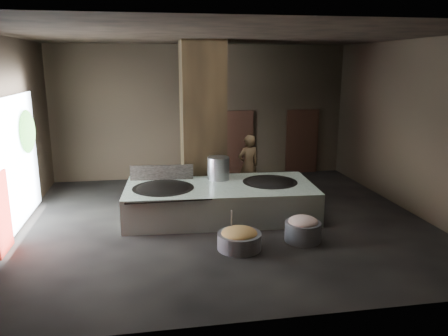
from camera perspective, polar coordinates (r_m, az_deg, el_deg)
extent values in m
cube|color=black|center=(11.21, 0.09, -7.02)|extent=(10.00, 9.00, 0.10)
cube|color=black|center=(10.51, 0.10, 17.16)|extent=(10.00, 9.00, 0.10)
cube|color=black|center=(15.08, -2.91, 7.29)|extent=(10.00, 0.10, 4.50)
cube|color=black|center=(6.28, 7.30, -1.66)|extent=(10.00, 0.10, 4.50)
cube|color=black|center=(10.95, -26.97, 3.48)|extent=(0.10, 9.00, 4.50)
cube|color=black|center=(12.51, 23.61, 4.90)|extent=(0.10, 9.00, 4.50)
cube|color=black|center=(12.44, -2.79, 5.96)|extent=(1.20, 1.20, 4.50)
cube|color=silver|center=(11.36, -0.54, -4.23)|extent=(4.95, 2.61, 0.84)
cube|color=black|center=(11.24, -0.55, -2.31)|extent=(4.71, 2.26, 0.03)
ellipsoid|color=black|center=(11.08, -7.93, -3.03)|extent=(1.52, 1.52, 0.42)
cylinder|color=black|center=(11.06, -7.95, -2.68)|extent=(1.55, 1.55, 0.05)
ellipsoid|color=black|center=(11.59, 6.02, -2.23)|extent=(1.41, 1.41, 0.40)
cylinder|color=black|center=(11.58, 6.02, -1.89)|extent=(1.44, 1.44, 0.05)
cylinder|color=#A7A8AF|center=(11.70, -0.75, -0.09)|extent=(0.59, 0.59, 0.63)
cube|color=black|center=(11.78, -8.12, -0.63)|extent=(1.67, 0.17, 0.42)
imported|color=#98764D|center=(13.00, 3.20, 0.34)|extent=(0.76, 0.59, 1.84)
cylinder|color=slate|center=(9.48, 2.01, -9.50)|extent=(1.16, 1.16, 0.35)
ellipsoid|color=#969A4A|center=(9.42, 2.02, -8.51)|extent=(0.78, 0.78, 0.24)
cylinder|color=#A7A8AF|center=(9.45, 0.95, -7.12)|extent=(0.09, 0.38, 0.67)
cylinder|color=slate|center=(10.01, 10.24, -8.16)|extent=(0.81, 0.81, 0.44)
ellipsoid|color=tan|center=(9.93, 10.30, -6.92)|extent=(0.66, 0.66, 0.25)
cube|color=black|center=(15.34, 1.64, 3.07)|extent=(1.18, 0.08, 2.38)
cube|color=#8C6647|center=(15.59, 2.13, 3.05)|extent=(0.86, 0.04, 2.04)
cube|color=black|center=(15.99, 10.11, 3.29)|extent=(1.18, 0.08, 2.38)
cube|color=#8C6647|center=(16.12, 9.52, 3.21)|extent=(0.84, 0.04, 1.98)
cube|color=white|center=(11.23, -25.84, 0.42)|extent=(0.04, 4.20, 3.10)
cube|color=maroon|center=(10.19, -26.96, -5.31)|extent=(0.05, 0.90, 1.70)
ellipsoid|color=#194714|center=(12.14, -24.30, 4.36)|extent=(0.28, 1.10, 1.10)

